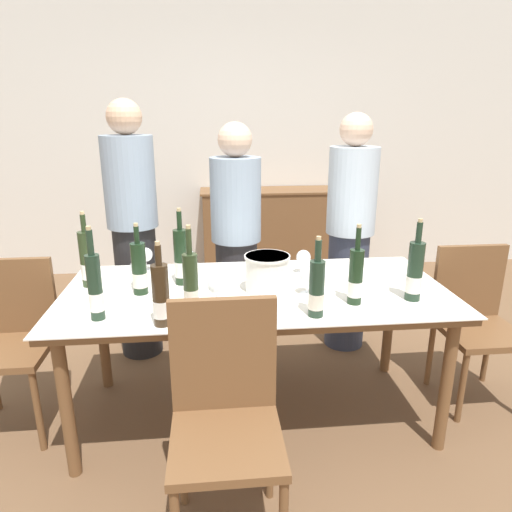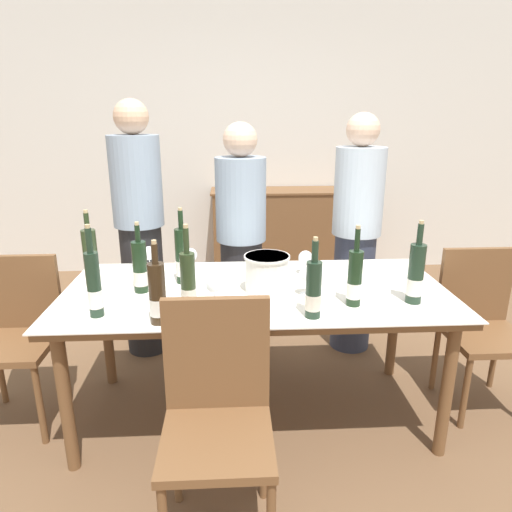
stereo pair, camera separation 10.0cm
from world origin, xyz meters
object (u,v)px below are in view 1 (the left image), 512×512
Objects in this scene: wine_bottle_4 at (191,285)px; chair_left_end at (11,332)px; wine_bottle_5 at (95,288)px; chair_right_end at (475,314)px; ice_bucket at (267,272)px; wine_glass_5 at (216,286)px; wine_bottle_7 at (161,297)px; wine_bottle_8 at (317,289)px; chair_near_front at (225,407)px; wine_glass_0 at (303,258)px; wine_glass_4 at (307,275)px; person_guest_right at (350,235)px; wine_glass_3 at (138,268)px; sideboard_cabinet at (276,233)px; wine_glass_2 at (188,256)px; person_host at (134,233)px; dining_table at (256,301)px; wine_bottle_1 at (356,278)px; wine_glass_1 at (145,255)px; wine_bottle_6 at (88,261)px; wine_bottle_3 at (415,273)px; wine_bottle_0 at (139,270)px; person_guest_left at (236,244)px; wine_bottle_2 at (181,258)px.

wine_bottle_4 reaches higher than chair_left_end.
wine_bottle_5 is 0.47× the size of chair_right_end.
ice_bucket reaches higher than wine_glass_5.
wine_bottle_7 is 1.01× the size of wine_bottle_8.
wine_bottle_4 reaches higher than chair_near_front.
chair_right_end is (0.99, -0.13, -0.33)m from wine_glass_0.
wine_glass_4 is 0.98m from person_guest_right.
wine_glass_5 is at bearing -134.47° from person_guest_right.
chair_right_end is (1.61, 0.36, -0.38)m from wine_bottle_4.
wine_bottle_5 is at bearing -107.39° from wine_glass_3.
wine_bottle_7 is at bearing -165.05° from chair_right_end.
wine_glass_2 is (-0.80, -2.01, 0.39)m from sideboard_cabinet.
ice_bucket is 0.26× the size of chair_left_end.
sideboard_cabinet is 1.97m from person_host.
dining_table is 1.21× the size of person_guest_right.
wine_bottle_1 is 1.04m from person_guest_right.
wine_glass_5 is at bearing 37.96° from wine_bottle_4.
ice_bucket reaches higher than wine_glass_1.
chair_left_end is (-0.42, -0.06, -0.37)m from wine_bottle_6.
wine_bottle_7 is at bearing -96.72° from wine_glass_2.
chair_left_end is at bearing -172.20° from wine_bottle_6.
chair_left_end is 0.55× the size of person_guest_right.
chair_near_front reaches higher than dining_table.
wine_glass_1 reaches higher than dining_table.
wine_bottle_1 is at bearing -89.75° from sideboard_cabinet.
wine_bottle_8 is (1.11, -0.49, -0.01)m from wine_bottle_6.
ice_bucket is 1.15m from person_host.
person_guest_right reaches higher than wine_glass_3.
chair_left_end is at bearing -161.23° from person_guest_right.
dining_table is 0.18m from ice_bucket.
wine_glass_0 is at bearing 46.47° from ice_bucket.
wine_bottle_3 reaches higher than chair_near_front.
person_guest_right reaches higher than chair_right_end.
wine_glass_0 is at bearing 7.06° from wine_glass_3.
wine_bottle_0 reaches higher than wine_glass_5.
wine_bottle_3 is 0.53m from wine_bottle_8.
person_guest_left is (-0.31, 0.82, -0.06)m from wine_glass_4.
person_guest_right is at bearing 45.53° from wine_glass_5.
chair_left_end is (-0.97, 0.36, -0.36)m from wine_bottle_4.
wine_bottle_4 is 1.48m from person_guest_right.
dining_table is 0.73m from chair_near_front.
wine_glass_1 is (-0.22, 0.23, -0.05)m from wine_bottle_2.
wine_glass_2 is at bearing 154.61° from wine_bottle_3.
wine_bottle_7 is 0.41× the size of chair_right_end.
wine_glass_5 reaches higher than wine_glass_2.
wine_bottle_8 is 0.39× the size of chair_near_front.
wine_bottle_4 is 0.46× the size of chair_left_end.
wine_bottle_3 reaches higher than sideboard_cabinet.
wine_bottle_4 is at bearing -139.40° from dining_table.
wine_bottle_0 reaches higher than sideboard_cabinet.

